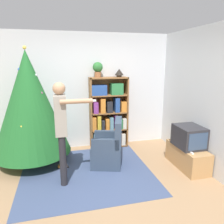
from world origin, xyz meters
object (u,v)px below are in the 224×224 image
(standing_person, at_px, (62,125))
(table_lamp, at_px, (119,72))
(christmas_tree, at_px, (29,103))
(bookshelf, at_px, (108,115))
(potted_plant, at_px, (98,68))
(armchair, at_px, (109,149))
(television, at_px, (189,137))

(standing_person, xyz_separation_m, table_lamp, (1.33, 1.33, 0.74))
(christmas_tree, bearing_deg, table_lamp, 12.47)
(bookshelf, bearing_deg, christmas_tree, -165.94)
(potted_plant, bearing_deg, bookshelf, -1.93)
(table_lamp, bearing_deg, standing_person, -134.84)
(armchair, relative_size, standing_person, 0.55)
(television, xyz_separation_m, standing_person, (-2.30, 0.03, 0.38))
(television, xyz_separation_m, christmas_tree, (-2.86, 0.94, 0.59))
(television, bearing_deg, armchair, 162.91)
(christmas_tree, relative_size, armchair, 2.45)
(standing_person, distance_m, table_lamp, 2.02)
(christmas_tree, height_order, potted_plant, christmas_tree)
(armchair, bearing_deg, bookshelf, -176.13)
(bookshelf, height_order, armchair, bookshelf)
(bookshelf, distance_m, television, 1.83)
(bookshelf, relative_size, television, 2.95)
(standing_person, bearing_deg, potted_plant, 148.37)
(potted_plant, relative_size, table_lamp, 1.64)
(armchair, distance_m, standing_person, 1.17)
(standing_person, bearing_deg, armchair, 116.36)
(standing_person, xyz_separation_m, potted_plant, (0.84, 1.33, 0.83))
(television, xyz_separation_m, potted_plant, (-1.46, 1.36, 1.21))
(potted_plant, distance_m, table_lamp, 0.49)
(armchair, distance_m, table_lamp, 1.75)
(christmas_tree, distance_m, table_lamp, 2.01)
(potted_plant, xyz_separation_m, table_lamp, (0.48, 0.00, -0.09))
(standing_person, relative_size, potted_plant, 5.09)
(table_lamp, bearing_deg, television, -54.37)
(potted_plant, bearing_deg, armchair, -88.83)
(bookshelf, xyz_separation_m, television, (1.23, -1.35, -0.16))
(potted_plant, bearing_deg, standing_person, -122.27)
(standing_person, bearing_deg, television, 89.93)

